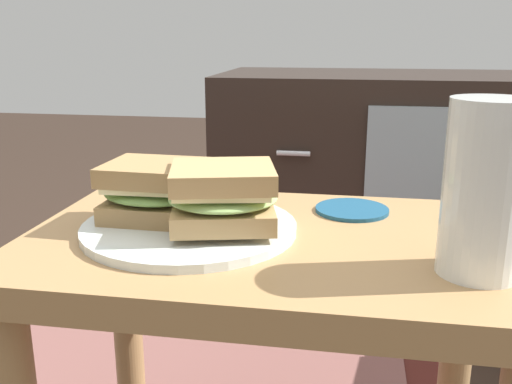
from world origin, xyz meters
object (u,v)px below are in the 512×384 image
Objects in this scene: sandwich_back at (223,196)px; beer_glass at (485,192)px; plate at (190,228)px; tv_cabinet at (398,182)px; sandwich_front at (156,191)px; coaster at (352,210)px.

sandwich_back is 0.85× the size of beer_glass.
plate is at bearing 167.58° from beer_glass.
tv_cabinet is at bearing 74.77° from sandwich_back.
plate is 1.49× the size of beer_glass.
sandwich_front is 0.25m from coaster.
beer_glass is 0.23m from coaster.
coaster is at bearing -98.33° from tv_cabinet.
plate is 0.06m from sandwich_back.
beer_glass reaches higher than coaster.
sandwich_front reaches higher than coaster.
tv_cabinet is 1.02m from sandwich_front.
beer_glass is 1.78× the size of coaster.
tv_cabinet is at bearing 89.78° from beer_glass.
tv_cabinet is 1.03m from sandwich_back.
sandwich_back is at bearing -20.21° from plate.
sandwich_back is at bearing -137.99° from coaster.
sandwich_front is 0.36m from beer_glass.
sandwich_front is 1.35× the size of coaster.
tv_cabinet is 7.61× the size of sandwich_front.
plate is (-0.31, -0.95, 0.17)m from tv_cabinet.
sandwich_back is 1.51× the size of coaster.
coaster is at bearing 124.01° from beer_glass.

